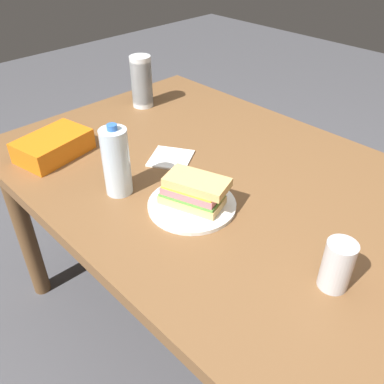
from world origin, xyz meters
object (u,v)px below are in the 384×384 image
at_px(paper_plate, 192,205).
at_px(chip_bag, 53,146).
at_px(plastic_cup_stack, 142,82).
at_px(sandwich, 194,191).
at_px(dining_table, 261,220).
at_px(soda_can_silver, 337,265).
at_px(water_bottle_tall, 116,162).

relative_size(paper_plate, chip_bag, 1.07).
bearing_deg(plastic_cup_stack, paper_plate, -27.64).
xyz_separation_m(sandwich, chip_bag, (-0.52, -0.14, -0.02)).
bearing_deg(paper_plate, dining_table, 56.12).
distance_m(paper_plate, chip_bag, 0.54).
distance_m(chip_bag, soda_can_silver, 0.95).
relative_size(dining_table, water_bottle_tall, 8.46).
xyz_separation_m(water_bottle_tall, plastic_cup_stack, (-0.43, 0.43, 0.00)).
relative_size(water_bottle_tall, plastic_cup_stack, 1.06).
bearing_deg(dining_table, water_bottle_tall, -139.25).
distance_m(water_bottle_tall, soda_can_silver, 0.63).
distance_m(chip_bag, plastic_cup_stack, 0.48).
distance_m(dining_table, water_bottle_tall, 0.45).
bearing_deg(paper_plate, water_bottle_tall, -153.47).
xyz_separation_m(water_bottle_tall, soda_can_silver, (0.62, 0.13, -0.04)).
bearing_deg(plastic_cup_stack, dining_table, -11.91).
xyz_separation_m(dining_table, paper_plate, (-0.12, -0.17, 0.08)).
relative_size(chip_bag, plastic_cup_stack, 1.13).
relative_size(paper_plate, sandwich, 1.23).
bearing_deg(soda_can_silver, dining_table, 154.27).
bearing_deg(soda_can_silver, chip_bag, -170.40).
bearing_deg(dining_table, paper_plate, -123.88).
relative_size(dining_table, chip_bag, 7.91).
height_order(paper_plate, sandwich, sandwich).
bearing_deg(water_bottle_tall, plastic_cup_stack, 134.94).
distance_m(paper_plate, plastic_cup_stack, 0.72).
distance_m(dining_table, paper_plate, 0.22).
relative_size(sandwich, chip_bag, 0.87).
bearing_deg(paper_plate, soda_can_silver, 3.54).
bearing_deg(paper_plate, chip_bag, -165.66).
relative_size(dining_table, sandwich, 9.13).
relative_size(plastic_cup_stack, soda_can_silver, 1.66).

